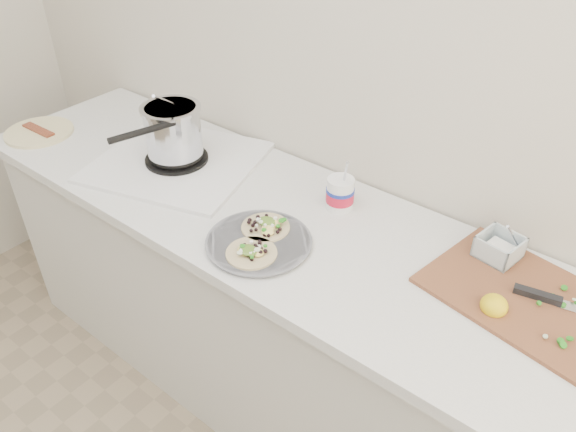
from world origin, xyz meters
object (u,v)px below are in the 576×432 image
Objects in this scene: bacon_plate at (39,132)px; tub at (341,191)px; cutboard at (526,290)px; taco_plate at (259,240)px; stove at (175,142)px.

tub is at bearing 14.64° from bacon_plate.
cutboard is 2.08× the size of bacon_plate.
taco_plate is at bearing -148.60° from cutboard.
stove is 3.33× the size of tub.
taco_plate is 1.14m from bacon_plate.
taco_plate is 0.58× the size of cutboard.
stove is at bearing 162.63° from taco_plate.
taco_plate is (0.54, -0.17, -0.07)m from stove.
cutboard reaches higher than bacon_plate.
stove is 0.57m from taco_plate.
stove is at bearing -165.45° from cutboard.
taco_plate is at bearing -33.90° from stove.
cutboard is (0.69, 0.28, 0.00)m from taco_plate.
cutboard is (0.61, -0.03, -0.05)m from tub.
bacon_plate is (-1.83, -0.29, -0.01)m from cutboard.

